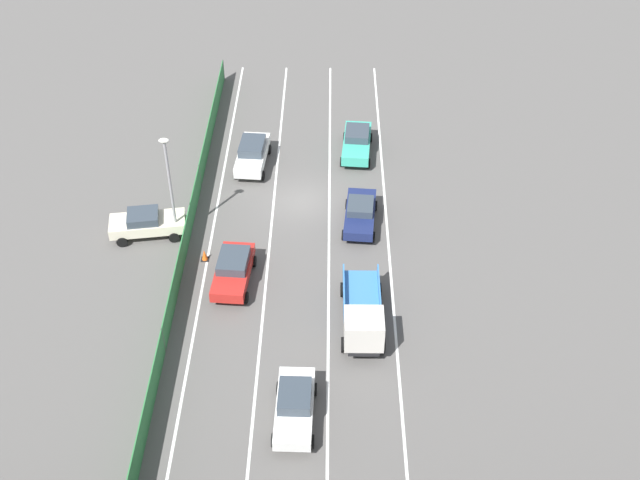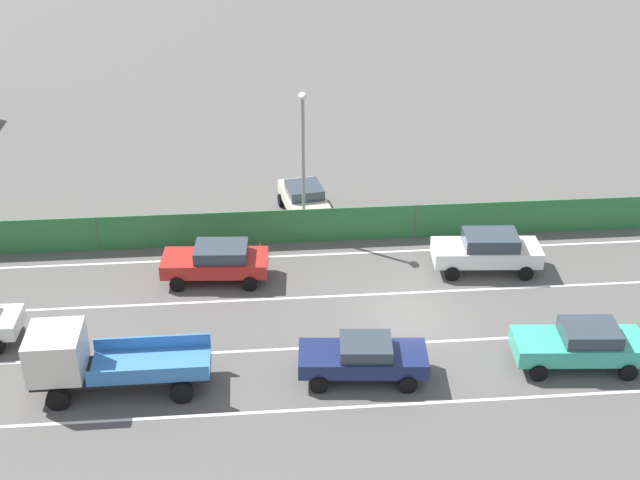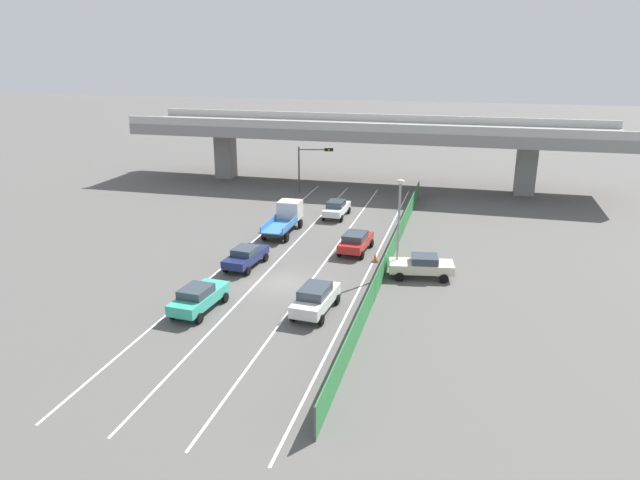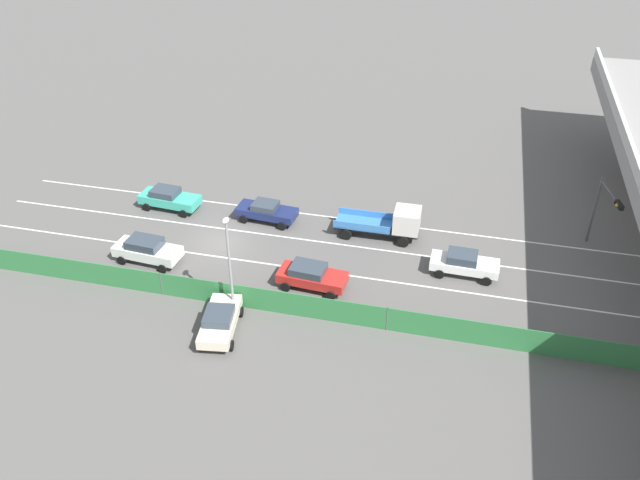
# 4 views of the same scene
# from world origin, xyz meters

# --- Properties ---
(ground_plane) EXTENTS (300.00, 300.00, 0.00)m
(ground_plane) POSITION_xyz_m (0.00, 0.00, 0.00)
(ground_plane) COLOR #565451
(lane_line_left_edge) EXTENTS (0.14, 47.61, 0.01)m
(lane_line_left_edge) POSITION_xyz_m (-5.31, 5.80, 0.00)
(lane_line_left_edge) COLOR silver
(lane_line_left_edge) RESTS_ON ground
(lane_line_mid_left) EXTENTS (0.14, 47.61, 0.01)m
(lane_line_mid_left) POSITION_xyz_m (-1.77, 5.80, 0.00)
(lane_line_mid_left) COLOR silver
(lane_line_mid_left) RESTS_ON ground
(lane_line_mid_right) EXTENTS (0.14, 47.61, 0.01)m
(lane_line_mid_right) POSITION_xyz_m (1.77, 5.80, 0.00)
(lane_line_mid_right) COLOR silver
(lane_line_mid_right) RESTS_ON ground
(lane_line_right_edge) EXTENTS (0.14, 47.61, 0.01)m
(lane_line_right_edge) POSITION_xyz_m (5.31, 5.80, 0.00)
(lane_line_right_edge) COLOR silver
(lane_line_right_edge) RESTS_ON ground
(green_fence) EXTENTS (0.10, 43.71, 1.67)m
(green_fence) POSITION_xyz_m (6.61, 5.80, 0.83)
(green_fence) COLOR #2D753D
(green_fence) RESTS_ON ground
(car_sedan_white) EXTENTS (2.04, 4.55, 1.65)m
(car_sedan_white) POSITION_xyz_m (-0.22, 17.18, 0.90)
(car_sedan_white) COLOR white
(car_sedan_white) RESTS_ON ground
(car_sedan_navy) EXTENTS (2.28, 4.68, 1.53)m
(car_sedan_navy) POSITION_xyz_m (-3.65, 2.32, 0.86)
(car_sedan_navy) COLOR navy
(car_sedan_navy) RESTS_ON ground
(car_hatchback_white) EXTENTS (2.28, 4.75, 1.76)m
(car_hatchback_white) POSITION_xyz_m (3.40, -4.01, 0.97)
(car_hatchback_white) COLOR silver
(car_hatchback_white) RESTS_ON ground
(car_sedan_red) EXTENTS (2.32, 4.59, 1.63)m
(car_sedan_red) POSITION_xyz_m (3.56, 7.65, 0.91)
(car_sedan_red) COLOR red
(car_sedan_red) RESTS_ON ground
(car_taxi_teal) EXTENTS (2.31, 4.82, 1.67)m
(car_taxi_teal) POSITION_xyz_m (-3.62, -5.60, 0.92)
(car_taxi_teal) COLOR teal
(car_taxi_teal) RESTS_ON ground
(flatbed_truck_blue) EXTENTS (2.26, 6.11, 2.44)m
(flatbed_truck_blue) POSITION_xyz_m (-3.55, 11.87, 1.26)
(flatbed_truck_blue) COLOR black
(flatbed_truck_blue) RESTS_ON ground
(parked_sedan_cream) EXTENTS (4.70, 2.61, 1.62)m
(parked_sedan_cream) POSITION_xyz_m (9.15, 3.50, 0.89)
(parked_sedan_cream) COLOR beige
(parked_sedan_cream) RESTS_ON ground
(traffic_light) EXTENTS (3.82, 1.03, 5.21)m
(traffic_light) POSITION_xyz_m (-5.13, 25.95, 3.74)
(traffic_light) COLOR #47474C
(traffic_light) RESTS_ON ground
(street_lamp) EXTENTS (0.60, 0.36, 6.94)m
(street_lamp) POSITION_xyz_m (7.36, 3.68, 4.23)
(street_lamp) COLOR gray
(street_lamp) RESTS_ON ground
(traffic_cone) EXTENTS (0.47, 0.47, 0.72)m
(traffic_cone) POSITION_xyz_m (5.45, 5.79, 0.34)
(traffic_cone) COLOR orange
(traffic_cone) RESTS_ON ground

